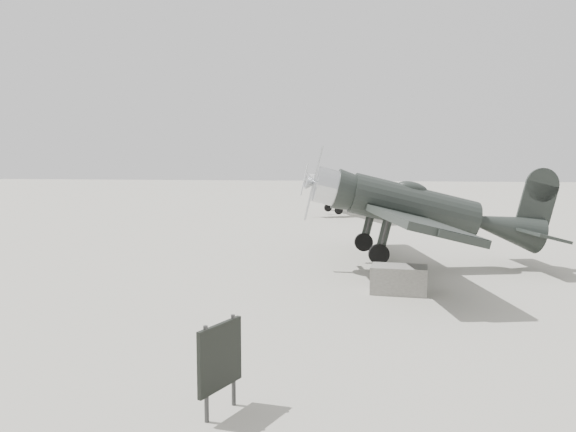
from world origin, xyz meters
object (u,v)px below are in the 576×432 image
object	(u,v)px
equipment_block	(399,279)
sign_board	(220,358)
lowwing_monoplane	(424,210)
highwing_monoplane	(353,187)

from	to	relation	value
equipment_block	sign_board	world-z (taller)	sign_board
equipment_block	lowwing_monoplane	bearing A→B (deg)	75.41
lowwing_monoplane	highwing_monoplane	bearing A→B (deg)	88.02
highwing_monoplane	equipment_block	distance (m)	21.78
lowwing_monoplane	highwing_monoplane	distance (m)	18.29
highwing_monoplane	equipment_block	size ratio (longest dim) A/B	6.78
lowwing_monoplane	highwing_monoplane	world-z (taller)	lowwing_monoplane
highwing_monoplane	lowwing_monoplane	bearing A→B (deg)	-103.94
sign_board	lowwing_monoplane	bearing A→B (deg)	93.60
highwing_monoplane	equipment_block	world-z (taller)	highwing_monoplane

